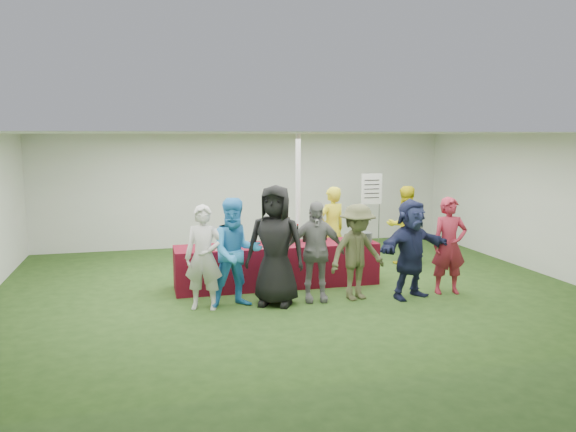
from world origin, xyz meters
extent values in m
plane|color=#284719|center=(0.00, 0.00, 0.00)|extent=(60.00, 60.00, 0.00)
plane|color=white|center=(0.00, 4.00, 1.35)|extent=(10.00, 0.00, 10.00)
plane|color=white|center=(0.00, -4.00, 1.35)|extent=(10.00, 0.00, 10.00)
plane|color=white|center=(5.00, 0.00, 1.35)|extent=(0.00, 8.00, 8.00)
plane|color=white|center=(0.00, 0.00, 2.70)|extent=(10.00, 10.00, 0.00)
cylinder|color=silver|center=(0.50, 1.20, 1.35)|extent=(0.10, 0.10, 2.70)
cube|color=maroon|center=(-0.18, 0.11, 0.38)|extent=(3.60, 0.80, 0.75)
cylinder|color=black|center=(0.10, 0.23, 0.86)|extent=(0.07, 0.07, 0.22)
cylinder|color=black|center=(0.10, 0.23, 1.01)|extent=(0.03, 0.03, 0.08)
cylinder|color=maroon|center=(0.10, 0.23, 1.06)|extent=(0.03, 0.03, 0.02)
cylinder|color=black|center=(0.24, 0.26, 0.86)|extent=(0.07, 0.07, 0.22)
cylinder|color=black|center=(0.24, 0.26, 1.01)|extent=(0.03, 0.03, 0.08)
cylinder|color=maroon|center=(0.24, 0.26, 1.06)|extent=(0.03, 0.03, 0.02)
cylinder|color=black|center=(0.35, 0.21, 0.86)|extent=(0.07, 0.07, 0.22)
cylinder|color=black|center=(0.35, 0.21, 1.01)|extent=(0.03, 0.03, 0.08)
cylinder|color=maroon|center=(0.35, 0.21, 1.06)|extent=(0.03, 0.03, 0.02)
cylinder|color=black|center=(0.51, 0.28, 0.86)|extent=(0.07, 0.07, 0.22)
cylinder|color=black|center=(0.51, 0.28, 1.01)|extent=(0.03, 0.03, 0.08)
cylinder|color=maroon|center=(0.51, 0.28, 1.06)|extent=(0.03, 0.03, 0.02)
cylinder|color=black|center=(0.64, 0.24, 0.86)|extent=(0.07, 0.07, 0.22)
cylinder|color=black|center=(0.64, 0.24, 1.01)|extent=(0.03, 0.03, 0.08)
cylinder|color=maroon|center=(0.64, 0.24, 1.06)|extent=(0.03, 0.03, 0.02)
cylinder|color=black|center=(0.77, 0.28, 0.86)|extent=(0.07, 0.07, 0.22)
cylinder|color=black|center=(0.77, 0.28, 1.01)|extent=(0.03, 0.03, 0.08)
cylinder|color=maroon|center=(0.77, 0.28, 1.06)|extent=(0.03, 0.03, 0.02)
cylinder|color=silver|center=(-1.54, -0.12, 0.75)|extent=(0.06, 0.06, 0.00)
cylinder|color=silver|center=(-1.54, -0.12, 0.79)|extent=(0.01, 0.01, 0.07)
cylinder|color=silver|center=(-1.54, -0.12, 0.87)|extent=(0.06, 0.06, 0.08)
cylinder|color=#4E0810|center=(-1.54, -0.12, 0.84)|extent=(0.05, 0.05, 0.02)
cylinder|color=silver|center=(-1.29, -0.16, 0.75)|extent=(0.06, 0.06, 0.00)
cylinder|color=silver|center=(-1.29, -0.16, 0.79)|extent=(0.01, 0.01, 0.07)
cylinder|color=silver|center=(-1.29, -0.16, 0.87)|extent=(0.06, 0.06, 0.08)
cylinder|color=#4E0810|center=(-1.29, -0.16, 0.84)|extent=(0.05, 0.05, 0.02)
cylinder|color=silver|center=(-1.04, -0.17, 0.75)|extent=(0.06, 0.06, 0.00)
cylinder|color=silver|center=(-1.04, -0.17, 0.79)|extent=(0.01, 0.01, 0.07)
cylinder|color=silver|center=(-1.04, -0.17, 0.87)|extent=(0.06, 0.06, 0.08)
cylinder|color=silver|center=(-0.49, -0.20, 0.75)|extent=(0.06, 0.06, 0.00)
cylinder|color=silver|center=(-0.49, -0.20, 0.79)|extent=(0.01, 0.01, 0.07)
cylinder|color=silver|center=(-0.49, -0.20, 0.87)|extent=(0.06, 0.06, 0.08)
cylinder|color=silver|center=(-0.12, 0.19, 0.85)|extent=(0.07, 0.07, 0.20)
cylinder|color=silver|center=(-0.12, 0.19, 0.96)|extent=(0.03, 0.03, 0.03)
cube|color=white|center=(1.33, 0.16, 0.77)|extent=(0.25, 0.18, 0.03)
cylinder|color=slate|center=(1.41, -0.11, 0.84)|extent=(0.22, 0.22, 0.18)
cylinder|color=slate|center=(2.41, 2.50, 0.55)|extent=(0.02, 0.02, 1.10)
cylinder|color=slate|center=(2.81, 2.50, 0.55)|extent=(0.02, 0.02, 1.10)
cube|color=white|center=(2.61, 2.50, 1.45)|extent=(0.50, 0.02, 0.70)
cube|color=black|center=(2.61, 2.49, 1.65)|extent=(0.36, 0.01, 0.02)
cube|color=black|center=(2.61, 2.49, 1.55)|extent=(0.36, 0.01, 0.02)
cube|color=black|center=(2.61, 2.49, 1.45)|extent=(0.36, 0.01, 0.02)
cube|color=black|center=(2.61, 2.49, 1.35)|extent=(0.36, 0.01, 0.02)
cube|color=black|center=(2.61, 2.49, 1.25)|extent=(0.36, 0.01, 0.02)
imported|color=gold|center=(1.11, 0.93, 0.84)|extent=(0.70, 0.57, 1.67)
imported|color=yellow|center=(2.79, 1.16, 0.81)|extent=(0.84, 0.68, 1.63)
imported|color=silver|center=(-1.58, -0.93, 0.81)|extent=(0.68, 0.55, 1.62)
imported|color=#2E8FDC|center=(-1.08, -0.93, 0.86)|extent=(0.88, 0.71, 1.71)
imported|color=black|center=(-0.47, -0.98, 0.95)|extent=(1.10, 0.96, 1.90)
imported|color=slate|center=(0.19, -0.94, 0.81)|extent=(1.00, 0.53, 1.63)
imported|color=#4C4E2E|center=(0.88, -1.03, 0.79)|extent=(1.13, 0.82, 1.57)
imported|color=#1B2042|center=(1.77, -1.17, 0.82)|extent=(1.60, 0.92, 1.65)
imported|color=maroon|center=(2.51, -1.09, 0.82)|extent=(0.65, 0.48, 1.64)
camera|label=1|loc=(-2.43, -9.39, 2.66)|focal=35.00mm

